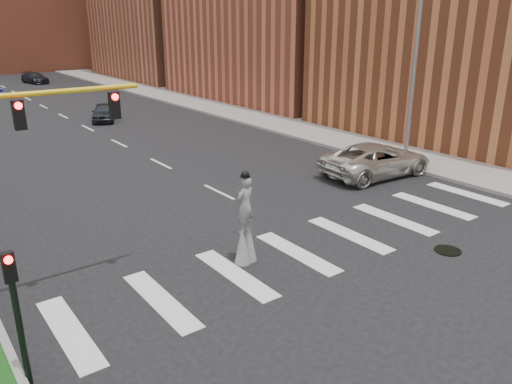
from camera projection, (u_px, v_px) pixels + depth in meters
name	position (u px, v px, depth m)	size (l,w,h in m)	color
ground_plane	(345.00, 253.00, 17.07)	(160.00, 160.00, 0.00)	black
sidewalk_right	(235.00, 111.00, 43.06)	(5.00, 90.00, 0.18)	gray
manhole	(448.00, 251.00, 17.24)	(0.90, 0.90, 0.04)	black
building_far	(171.00, 1.00, 67.18)	(16.00, 22.00, 20.00)	#974F37
building_backdrop	(6.00, 10.00, 76.72)	(26.00, 14.00, 18.00)	#AB5035
streetlight	(412.00, 74.00, 26.16)	(2.05, 0.20, 9.00)	slate
secondary_signal	(16.00, 309.00, 10.26)	(0.25, 0.21, 3.23)	black
stilt_performer	(246.00, 226.00, 16.09)	(0.83, 0.59, 3.13)	black
suv_crossing	(376.00, 160.00, 25.37)	(2.79, 6.04, 1.68)	beige
car_near	(104.00, 112.00, 39.22)	(1.62, 4.02, 1.37)	black
car_far	(35.00, 78.00, 62.55)	(1.88, 4.63, 1.34)	black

